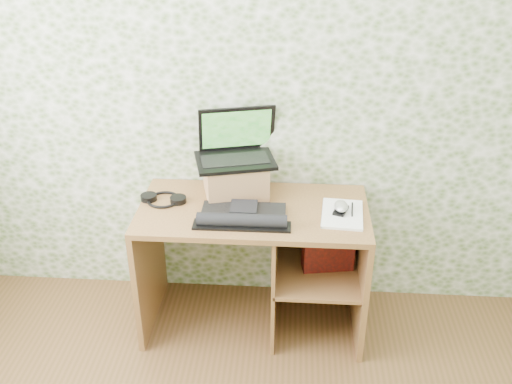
# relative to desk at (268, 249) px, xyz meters

# --- Properties ---
(wall_back) EXTENTS (3.50, 0.00, 3.50)m
(wall_back) POSITION_rel_desk_xyz_m (-0.08, 0.28, 0.82)
(wall_back) COLOR silver
(wall_back) RESTS_ON ground
(desk) EXTENTS (1.20, 0.60, 0.75)m
(desk) POSITION_rel_desk_xyz_m (0.00, 0.00, 0.00)
(desk) COLOR brown
(desk) RESTS_ON floor
(riser) EXTENTS (0.38, 0.34, 0.19)m
(riser) POSITION_rel_desk_xyz_m (-0.18, 0.12, 0.37)
(riser) COLOR #A87A4B
(riser) RESTS_ON desk
(laptop) EXTENTS (0.47, 0.38, 0.27)m
(laptop) POSITION_rel_desk_xyz_m (-0.18, 0.16, 0.53)
(laptop) COLOR black
(laptop) RESTS_ON riser
(keyboard) EXTENTS (0.49, 0.25, 0.07)m
(keyboard) POSITION_rel_desk_xyz_m (-0.12, -0.15, 0.29)
(keyboard) COLOR black
(keyboard) RESTS_ON desk
(headphones) EXTENTS (0.25, 0.19, 0.03)m
(headphones) POSITION_rel_desk_xyz_m (-0.56, 0.02, 0.28)
(headphones) COLOR black
(headphones) RESTS_ON desk
(notepad) EXTENTS (0.23, 0.31, 0.01)m
(notepad) POSITION_rel_desk_xyz_m (0.38, -0.07, 0.28)
(notepad) COLOR white
(notepad) RESTS_ON desk
(mouse) EXTENTS (0.10, 0.13, 0.04)m
(mouse) POSITION_rel_desk_xyz_m (0.37, -0.05, 0.30)
(mouse) COLOR silver
(mouse) RESTS_ON notepad
(pen) EXTENTS (0.02, 0.14, 0.01)m
(pen) POSITION_rel_desk_xyz_m (0.43, -0.03, 0.29)
(pen) COLOR black
(pen) RESTS_ON notepad
(red_box) EXTENTS (0.28, 0.13, 0.33)m
(red_box) POSITION_rel_desk_xyz_m (0.33, -0.03, 0.07)
(red_box) COLOR maroon
(red_box) RESTS_ON desk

